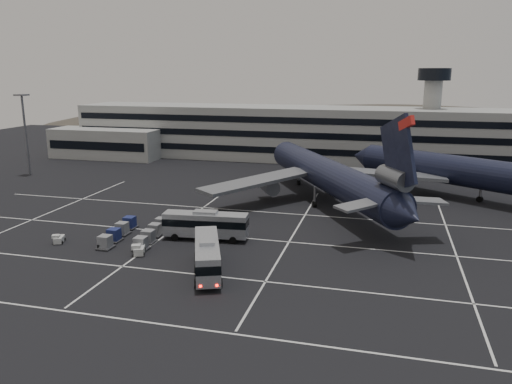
# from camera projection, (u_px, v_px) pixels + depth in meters

# --- Properties ---
(ground) EXTENTS (260.00, 260.00, 0.00)m
(ground) POSITION_uv_depth(u_px,v_px,m) (198.00, 244.00, 68.84)
(ground) COLOR black
(ground) RESTS_ON ground
(lane_markings) EXTENTS (90.00, 55.62, 0.01)m
(lane_markings) POSITION_uv_depth(u_px,v_px,m) (206.00, 243.00, 69.29)
(lane_markings) COLOR silver
(lane_markings) RESTS_ON ground
(terminal) EXTENTS (125.00, 26.00, 24.00)m
(terminal) POSITION_uv_depth(u_px,v_px,m) (283.00, 133.00, 134.82)
(terminal) COLOR gray
(terminal) RESTS_ON ground
(hills) EXTENTS (352.00, 180.00, 44.00)m
(hills) POSITION_uv_depth(u_px,v_px,m) (371.00, 151.00, 227.07)
(hills) COLOR #38332B
(hills) RESTS_ON ground
(lightpole_left) EXTENTS (2.40, 2.40, 18.28)m
(lightpole_left) POSITION_uv_depth(u_px,v_px,m) (25.00, 123.00, 112.52)
(lightpole_left) COLOR slate
(lightpole_left) RESTS_ON ground
(trijet_main) EXTENTS (42.03, 52.63, 18.08)m
(trijet_main) POSITION_uv_depth(u_px,v_px,m) (329.00, 175.00, 88.44)
(trijet_main) COLOR black
(trijet_main) RESTS_ON ground
(trijet_far) EXTENTS (51.01, 37.53, 18.08)m
(trijet_far) POSITION_uv_depth(u_px,v_px,m) (488.00, 174.00, 88.91)
(trijet_far) COLOR black
(trijet_far) RESTS_ON ground
(bus_near) EXTENTS (6.98, 12.22, 4.25)m
(bus_near) POSITION_uv_depth(u_px,v_px,m) (207.00, 254.00, 58.53)
(bus_near) COLOR gray
(bus_near) RESTS_ON ground
(bus_far) EXTENTS (12.16, 3.99, 4.22)m
(bus_far) POSITION_uv_depth(u_px,v_px,m) (206.00, 224.00, 70.20)
(bus_far) COLOR gray
(bus_far) RESTS_ON ground
(tug_a) EXTENTS (1.80, 2.25, 1.27)m
(tug_a) POSITION_uv_depth(u_px,v_px,m) (59.00, 239.00, 69.15)
(tug_a) COLOR #BABAB5
(tug_a) RESTS_ON ground
(tug_b) EXTENTS (2.08, 2.59, 1.46)m
(tug_b) POSITION_uv_depth(u_px,v_px,m) (139.00, 250.00, 64.73)
(tug_b) COLOR #BABAB5
(tug_b) RESTS_ON ground
(uld_cluster) EXTENTS (8.26, 11.93, 1.84)m
(uld_cluster) POSITION_uv_depth(u_px,v_px,m) (135.00, 233.00, 70.85)
(uld_cluster) COLOR #2D2D30
(uld_cluster) RESTS_ON ground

